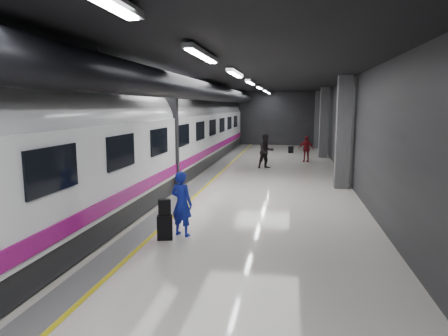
{
  "coord_description": "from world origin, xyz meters",
  "views": [
    {
      "loc": [
        2.53,
        -14.59,
        3.3
      ],
      "look_at": [
        0.33,
        -1.68,
        1.27
      ],
      "focal_mm": 32.0,
      "sensor_mm": 36.0,
      "label": 1
    }
  ],
  "objects": [
    {
      "name": "suitcase_main",
      "position": [
        -0.54,
        -5.37,
        0.31
      ],
      "size": [
        0.43,
        0.33,
        0.62
      ],
      "primitive_type": "cube",
      "rotation": [
        0.0,
        0.0,
        0.26
      ],
      "color": "black",
      "rests_on": "ground"
    },
    {
      "name": "traveler_far_b",
      "position": [
        3.39,
        9.69,
        0.77
      ],
      "size": [
        0.96,
        0.54,
        1.55
      ],
      "primitive_type": "imported",
      "rotation": [
        0.0,
        0.0,
        -0.19
      ],
      "color": "maroon",
      "rests_on": "ground"
    },
    {
      "name": "traveler_far_a",
      "position": [
        1.18,
        6.68,
        0.92
      ],
      "size": [
        1.12,
        1.06,
        1.83
      ],
      "primitive_type": "imported",
      "rotation": [
        0.0,
        0.0,
        0.55
      ],
      "color": "black",
      "rests_on": "ground"
    },
    {
      "name": "platform_hall",
      "position": [
        -0.29,
        0.96,
        3.54
      ],
      "size": [
        10.02,
        40.02,
        4.51
      ],
      "color": "black",
      "rests_on": "ground"
    },
    {
      "name": "traveler_main",
      "position": [
        -0.2,
        -4.99,
        0.84
      ],
      "size": [
        0.71,
        0.59,
        1.68
      ],
      "primitive_type": "imported",
      "rotation": [
        0.0,
        0.0,
        2.79
      ],
      "color": "#1C22D5",
      "rests_on": "ground"
    },
    {
      "name": "suitcase_far",
      "position": [
        2.48,
        13.99,
        0.24
      ],
      "size": [
        0.38,
        0.31,
        0.48
      ],
      "primitive_type": "cube",
      "rotation": [
        0.0,
        0.0,
        0.37
      ],
      "color": "black",
      "rests_on": "ground"
    },
    {
      "name": "ground",
      "position": [
        0.0,
        0.0,
        0.0
      ],
      "size": [
        40.0,
        40.0,
        0.0
      ],
      "primitive_type": "plane",
      "color": "silver",
      "rests_on": "ground"
    },
    {
      "name": "shoulder_bag",
      "position": [
        -0.54,
        -5.37,
        0.82
      ],
      "size": [
        0.34,
        0.27,
        0.41
      ],
      "primitive_type": "cube",
      "rotation": [
        0.0,
        0.0,
        0.39
      ],
      "color": "black",
      "rests_on": "suitcase_main"
    },
    {
      "name": "train",
      "position": [
        -3.25,
        -0.0,
        2.07
      ],
      "size": [
        3.05,
        38.0,
        4.05
      ],
      "color": "black",
      "rests_on": "ground"
    }
  ]
}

